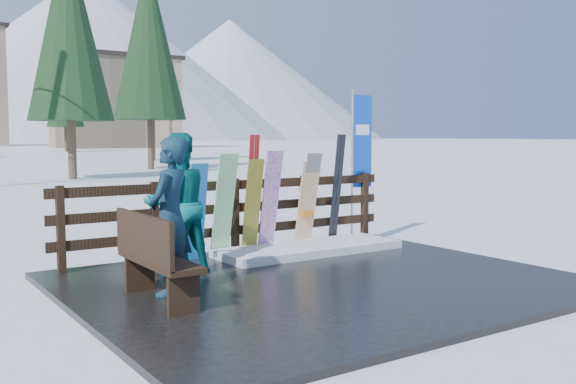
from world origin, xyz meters
TOP-DOWN VIEW (x-y plane):
  - ground at (0.00, 0.00)m, footprint 700.00×700.00m
  - deck at (0.00, 0.00)m, footprint 6.00×5.00m
  - fence at (0.00, 2.20)m, footprint 5.60×0.10m
  - snow_patch at (0.97, 1.60)m, footprint 2.95×1.00m
  - bench at (-2.18, 0.10)m, footprint 0.41×1.50m
  - snowboard_0 at (-0.75, 1.98)m, footprint 0.26×0.26m
  - snowboard_1 at (-0.31, 1.98)m, footprint 0.31×0.38m
  - snowboard_2 at (0.18, 1.98)m, footprint 0.26×0.28m
  - snowboard_3 at (0.50, 1.98)m, footprint 0.28×0.34m
  - snowboard_4 at (1.22, 1.98)m, footprint 0.29×0.37m
  - snowboard_5 at (1.20, 1.98)m, footprint 0.33×0.30m
  - ski_pair_a at (0.21, 2.05)m, footprint 0.17×0.21m
  - ski_pair_b at (1.86, 2.05)m, footprint 0.17×0.27m
  - rental_flag at (2.52, 2.25)m, footprint 0.45×0.04m
  - person_front at (-1.87, 0.35)m, footprint 0.77×0.75m
  - person_back at (-1.38, 1.25)m, footprint 0.96×0.78m

SIDE VIEW (x-z plane):
  - ground at x=0.00m, z-range 0.00..0.00m
  - deck at x=0.00m, z-range 0.00..0.08m
  - snow_patch at x=0.97m, z-range 0.08..0.20m
  - bench at x=-2.18m, z-range 0.11..1.08m
  - fence at x=0.00m, z-range 0.16..1.31m
  - snowboard_5 at x=1.20m, z-range 0.08..1.47m
  - snowboard_0 at x=-0.75m, z-range 0.08..1.49m
  - snowboard_2 at x=0.18m, z-range 0.08..1.53m
  - snowboard_4 at x=1.22m, z-range 0.08..1.61m
  - snowboard_1 at x=-0.31m, z-range 0.08..1.62m
  - snowboard_3 at x=0.50m, z-range 0.08..1.65m
  - person_front at x=-1.87m, z-range 0.08..1.86m
  - ski_pair_a at x=0.21m, z-range 0.08..1.89m
  - ski_pair_b at x=1.86m, z-range 0.08..1.90m
  - person_back at x=-1.38m, z-range 0.08..1.92m
  - rental_flag at x=2.52m, z-range 0.39..2.99m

